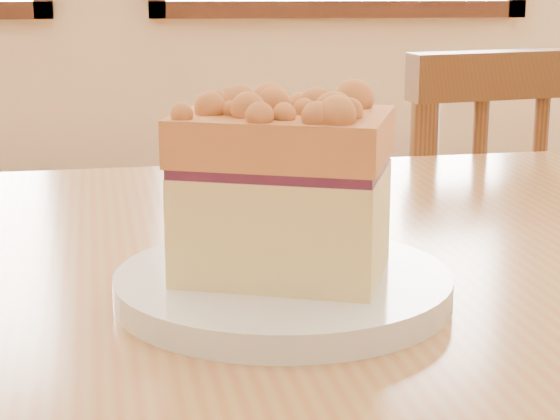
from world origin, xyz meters
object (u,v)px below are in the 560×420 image
object	(u,v)px
cafe_chair_main	(472,336)
plate	(283,287)
cafe_table_main	(507,387)
cake_slice	(282,183)

from	to	relation	value
cafe_chair_main	plate	bearing A→B (deg)	50.61
cafe_table_main	cake_slice	size ratio (longest dim) A/B	7.97
plate	cafe_table_main	bearing A→B (deg)	25.01
cafe_table_main	plate	distance (m)	0.23
cafe_chair_main	cake_slice	xyz separation A→B (m)	(-0.32, -0.70, 0.39)
cafe_table_main	cafe_chair_main	bearing A→B (deg)	69.62
cafe_table_main	plate	xyz separation A→B (m)	(-0.18, -0.08, 0.11)
plate	cake_slice	size ratio (longest dim) A/B	1.39
cafe_table_main	cake_slice	xyz separation A→B (m)	(-0.18, -0.08, 0.18)
cafe_chair_main	cafe_table_main	bearing A→B (deg)	62.22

